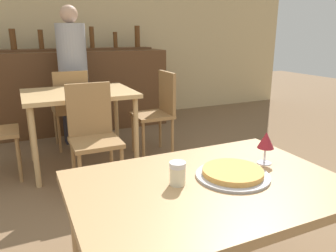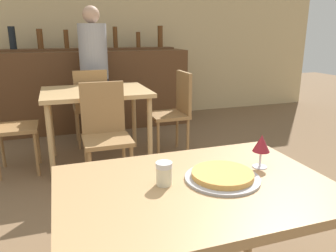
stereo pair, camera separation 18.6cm
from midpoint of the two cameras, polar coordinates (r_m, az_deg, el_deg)
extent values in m
cube|color=#D1B784|center=(5.22, -18.91, 15.91)|extent=(8.00, 0.05, 2.80)
cube|color=#A87F51|center=(1.42, 3.29, -10.65)|extent=(1.15, 0.80, 0.04)
cylinder|color=#A87F51|center=(1.76, -18.58, -19.31)|extent=(0.05, 0.05, 0.68)
cylinder|color=#A87F51|center=(2.09, 11.52, -12.84)|extent=(0.05, 0.05, 0.68)
cube|color=tan|center=(3.37, -16.84, 5.44)|extent=(1.05, 0.81, 0.04)
cylinder|color=tan|center=(3.10, -23.81, -3.58)|extent=(0.05, 0.05, 0.74)
cylinder|color=tan|center=(3.23, -7.21, -1.53)|extent=(0.05, 0.05, 0.74)
cylinder|color=tan|center=(3.76, -24.14, -0.31)|extent=(0.05, 0.05, 0.74)
cylinder|color=tan|center=(3.87, -10.35, 1.29)|extent=(0.05, 0.05, 0.74)
cube|color=brown|center=(4.79, -17.30, 5.79)|extent=(2.60, 0.56, 1.09)
cube|color=brown|center=(4.87, -18.09, 12.53)|extent=(2.39, 0.24, 0.03)
cylinder|color=#5B3314|center=(4.83, -26.45, 13.39)|extent=(0.08, 0.08, 0.26)
cylinder|color=#5B3314|center=(4.83, -22.33, 13.79)|extent=(0.06, 0.06, 0.25)
cylinder|color=maroon|center=(4.86, -18.24, 14.12)|extent=(0.07, 0.07, 0.24)
cylinder|color=#5B3314|center=(4.92, -14.22, 14.74)|extent=(0.07, 0.07, 0.29)
cylinder|color=#5B3314|center=(4.99, -10.26, 14.56)|extent=(0.06, 0.06, 0.22)
cylinder|color=#5B3314|center=(5.09, -6.46, 15.23)|extent=(0.08, 0.08, 0.31)
cube|color=olive|center=(2.82, -14.36, -2.82)|extent=(0.40, 0.40, 0.04)
cube|color=olive|center=(2.92, -15.36, 2.81)|extent=(0.38, 0.04, 0.45)
cylinder|color=olive|center=(2.72, -16.88, -9.00)|extent=(0.03, 0.03, 0.43)
cylinder|color=olive|center=(2.78, -9.88, -8.00)|extent=(0.03, 0.03, 0.43)
cylinder|color=olive|center=(3.03, -17.83, -6.45)|extent=(0.03, 0.03, 0.43)
cylinder|color=olive|center=(3.08, -11.55, -5.61)|extent=(0.03, 0.03, 0.43)
cube|color=olive|center=(4.07, -17.87, 2.68)|extent=(0.40, 0.40, 0.04)
cube|color=olive|center=(3.85, -17.82, 5.68)|extent=(0.38, 0.04, 0.45)
cylinder|color=olive|center=(4.31, -15.67, 0.37)|extent=(0.03, 0.03, 0.43)
cylinder|color=olive|center=(4.28, -20.15, -0.16)|extent=(0.03, 0.03, 0.43)
cylinder|color=olive|center=(3.99, -14.85, -0.83)|extent=(0.03, 0.03, 0.43)
cylinder|color=olive|center=(3.95, -19.69, -1.41)|extent=(0.03, 0.03, 0.43)
cylinder|color=olive|center=(3.32, -26.02, -5.38)|extent=(0.03, 0.03, 0.43)
cylinder|color=olive|center=(3.64, -25.99, -3.56)|extent=(0.03, 0.03, 0.43)
cube|color=olive|center=(3.62, -4.27, 1.83)|extent=(0.40, 0.40, 0.04)
cube|color=olive|center=(3.64, -1.65, 5.88)|extent=(0.04, 0.38, 0.45)
cylinder|color=olive|center=(3.79, -7.51, -1.31)|extent=(0.03, 0.03, 0.43)
cylinder|color=olive|center=(3.48, -5.82, -2.83)|extent=(0.03, 0.03, 0.43)
cylinder|color=olive|center=(3.90, -2.74, -0.69)|extent=(0.03, 0.03, 0.43)
cylinder|color=olive|center=(3.60, -0.70, -2.11)|extent=(0.03, 0.03, 0.43)
cylinder|color=#A3A3A8|center=(1.47, 7.61, -8.64)|extent=(0.33, 0.33, 0.01)
cylinder|color=gold|center=(1.46, 7.64, -8.00)|extent=(0.27, 0.27, 0.02)
cylinder|color=beige|center=(1.38, -2.25, -8.75)|extent=(0.07, 0.07, 0.08)
cylinder|color=silver|center=(1.36, -2.27, -6.84)|extent=(0.07, 0.07, 0.02)
cube|color=#2D2D38|center=(4.25, -16.89, 2.48)|extent=(0.32, 0.18, 0.78)
cylinder|color=#9E9EA3|center=(4.15, -17.70, 12.16)|extent=(0.34, 0.34, 0.65)
sphere|color=tan|center=(4.14, -18.22, 18.05)|extent=(0.20, 0.20, 0.20)
cylinder|color=silver|center=(1.65, 13.31, -6.31)|extent=(0.07, 0.07, 0.00)
cylinder|color=silver|center=(1.63, 13.40, -5.03)|extent=(0.01, 0.01, 0.07)
cone|color=maroon|center=(1.61, 13.57, -2.44)|extent=(0.08, 0.08, 0.08)
camera|label=1|loc=(0.09, -92.86, -0.82)|focal=35.00mm
camera|label=2|loc=(0.09, 87.14, 0.82)|focal=35.00mm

